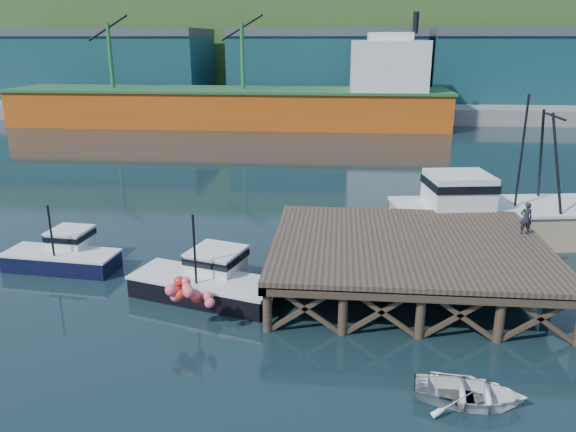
# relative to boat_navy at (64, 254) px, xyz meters

# --- Properties ---
(ground) EXTENTS (300.00, 300.00, 0.00)m
(ground) POSITION_rel_boat_navy_xyz_m (10.85, -0.61, -0.68)
(ground) COLOR black
(ground) RESTS_ON ground
(wharf) EXTENTS (12.00, 10.00, 2.62)m
(wharf) POSITION_rel_boat_navy_xyz_m (16.35, -0.79, 1.26)
(wharf) COLOR brown
(wharf) RESTS_ON ground
(far_quay) EXTENTS (160.00, 40.00, 2.00)m
(far_quay) POSITION_rel_boat_navy_xyz_m (10.85, 69.39, 0.32)
(far_quay) COLOR gray
(far_quay) RESTS_ON ground
(warehouse_left) EXTENTS (32.00, 16.00, 9.00)m
(warehouse_left) POSITION_rel_boat_navy_xyz_m (-24.15, 64.39, 5.82)
(warehouse_left) COLOR #184150
(warehouse_left) RESTS_ON far_quay
(warehouse_mid) EXTENTS (28.00, 16.00, 9.00)m
(warehouse_mid) POSITION_rel_boat_navy_xyz_m (10.85, 64.39, 5.82)
(warehouse_mid) COLOR #184150
(warehouse_mid) RESTS_ON far_quay
(warehouse_right) EXTENTS (30.00, 16.00, 9.00)m
(warehouse_right) POSITION_rel_boat_navy_xyz_m (40.85, 64.39, 5.82)
(warehouse_right) COLOR #184150
(warehouse_right) RESTS_ON far_quay
(cargo_ship) EXTENTS (55.50, 10.00, 13.75)m
(cargo_ship) POSITION_rel_boat_navy_xyz_m (2.39, 47.39, 2.63)
(cargo_ship) COLOR #CA5413
(cargo_ship) RESTS_ON ground
(hillside) EXTENTS (220.00, 50.00, 22.00)m
(hillside) POSITION_rel_boat_navy_xyz_m (10.85, 99.39, 10.32)
(hillside) COLOR #2D511E
(hillside) RESTS_ON ground
(boat_navy) EXTENTS (5.59, 3.18, 3.40)m
(boat_navy) POSITION_rel_boat_navy_xyz_m (0.00, 0.00, 0.00)
(boat_navy) COLOR black
(boat_navy) RESTS_ON ground
(boat_black) EXTENTS (6.80, 5.63, 3.95)m
(boat_black) POSITION_rel_boat_navy_xyz_m (7.68, -2.46, 0.04)
(boat_black) COLOR black
(boat_black) RESTS_ON ground
(trawler) EXTENTS (12.43, 6.00, 7.99)m
(trawler) POSITION_rel_boat_navy_xyz_m (21.98, 5.89, 0.96)
(trawler) COLOR tan
(trawler) RESTS_ON ground
(dinghy) EXTENTS (3.64, 2.84, 0.69)m
(dinghy) POSITION_rel_boat_navy_xyz_m (17.39, -9.14, -0.34)
(dinghy) COLOR white
(dinghy) RESTS_ON ground
(dockworker) EXTENTS (0.56, 0.38, 1.51)m
(dockworker) POSITION_rel_boat_navy_xyz_m (21.75, 0.88, 2.20)
(dockworker) COLOR black
(dockworker) RESTS_ON wharf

